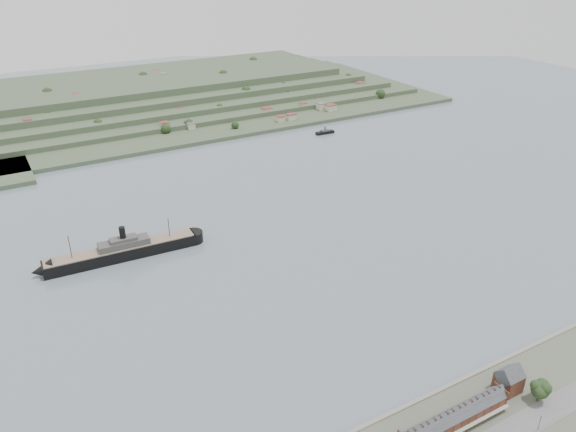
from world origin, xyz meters
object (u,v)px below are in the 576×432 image
terrace_row (454,419)px  steamship (118,252)px  fig_tree (541,389)px  gabled_building (509,379)px

terrace_row → steamship: 231.14m
terrace_row → fig_tree: (44.48, -7.82, 2.03)m
gabled_building → fig_tree: size_ratio=1.25×
steamship → fig_tree: bearing=-59.5°
gabled_building → fig_tree: (6.98, -11.84, 0.69)m
gabled_building → steamship: 244.19m
terrace_row → steamship: bearing=112.0°
fig_tree → gabled_building: bearing=120.5°
fig_tree → terrace_row: bearing=170.0°
terrace_row → fig_tree: size_ratio=4.94×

